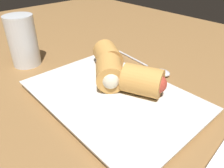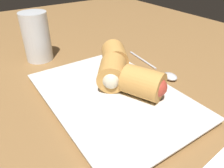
{
  "view_description": "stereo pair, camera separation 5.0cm",
  "coord_description": "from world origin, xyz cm",
  "views": [
    {
      "loc": [
        -25.54,
        21.45,
        27.73
      ],
      "look_at": [
        0.62,
        -2.29,
        5.76
      ],
      "focal_mm": 35.0,
      "sensor_mm": 36.0,
      "label": 1
    },
    {
      "loc": [
        -28.63,
        17.51,
        27.73
      ],
      "look_at": [
        0.62,
        -2.29,
        5.76
      ],
      "focal_mm": 35.0,
      "sensor_mm": 36.0,
      "label": 2
    }
  ],
  "objects": [
    {
      "name": "spoon",
      "position": [
        1.93,
        -18.29,
        2.56
      ],
      "size": [
        18.81,
        3.52,
        1.27
      ],
      "color": "silver",
      "rests_on": "table_surface"
    },
    {
      "name": "drinking_glass",
      "position": [
        27.43,
        3.21,
        8.28
      ],
      "size": [
        6.93,
        6.93,
        12.56
      ],
      "color": "silver",
      "rests_on": "table_surface"
    },
    {
      "name": "roll_back_left",
      "position": [
        9.31,
        -8.94,
        6.33
      ],
      "size": [
        9.17,
        8.46,
        5.66
      ],
      "color": "#D19347",
      "rests_on": "serving_plate"
    },
    {
      "name": "roll_front_right",
      "position": [
        -3.49,
        -7.01,
        6.33
      ],
      "size": [
        9.02,
        8.14,
        5.66
      ],
      "color": "#D19347",
      "rests_on": "serving_plate"
    },
    {
      "name": "serving_plate",
      "position": [
        0.62,
        -2.29,
        2.76
      ],
      "size": [
        33.7,
        23.23,
        1.5
      ],
      "color": "silver",
      "rests_on": "table_surface"
    },
    {
      "name": "roll_front_left",
      "position": [
        3.19,
        -4.06,
        6.33
      ],
      "size": [
        9.29,
        9.01,
        5.66
      ],
      "color": "#D19347",
      "rests_on": "serving_plate"
    },
    {
      "name": "table_surface",
      "position": [
        0.0,
        0.0,
        1.0
      ],
      "size": [
        180.0,
        140.0,
        2.0
      ],
      "color": "olive",
      "rests_on": "ground"
    }
  ]
}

